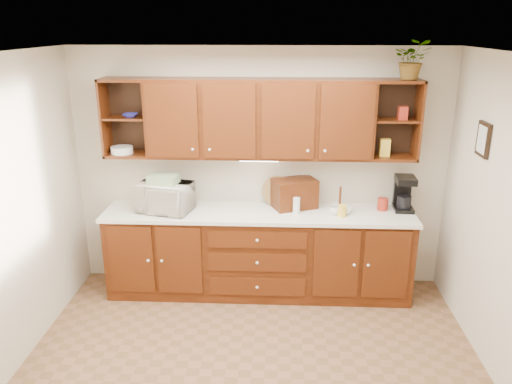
# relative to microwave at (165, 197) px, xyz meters

# --- Properties ---
(floor) EXTENTS (4.00, 4.00, 0.00)m
(floor) POSITION_rel_microwave_xyz_m (0.98, -1.41, -1.09)
(floor) COLOR brown
(floor) RESTS_ON ground
(ceiling) EXTENTS (4.00, 4.00, 0.00)m
(ceiling) POSITION_rel_microwave_xyz_m (0.98, -1.41, 1.51)
(ceiling) COLOR white
(ceiling) RESTS_ON back_wall
(back_wall) EXTENTS (4.00, 0.00, 4.00)m
(back_wall) POSITION_rel_microwave_xyz_m (0.98, 0.34, 0.21)
(back_wall) COLOR beige
(back_wall) RESTS_ON floor
(base_cabinets) EXTENTS (3.20, 0.60, 0.90)m
(base_cabinets) POSITION_rel_microwave_xyz_m (0.98, 0.04, -0.64)
(base_cabinets) COLOR #341406
(base_cabinets) RESTS_ON floor
(countertop) EXTENTS (3.24, 0.64, 0.04)m
(countertop) POSITION_rel_microwave_xyz_m (0.98, 0.03, -0.17)
(countertop) COLOR white
(countertop) RESTS_ON base_cabinets
(upper_cabinets) EXTENTS (3.20, 0.33, 0.80)m
(upper_cabinets) POSITION_rel_microwave_xyz_m (0.99, 0.18, 0.80)
(upper_cabinets) COLOR #341406
(upper_cabinets) RESTS_ON back_wall
(undercabinet_light) EXTENTS (0.40, 0.05, 0.02)m
(undercabinet_light) POSITION_rel_microwave_xyz_m (0.98, 0.12, 0.38)
(undercabinet_light) COLOR white
(undercabinet_light) RESTS_ON upper_cabinets
(framed_picture) EXTENTS (0.03, 0.24, 0.30)m
(framed_picture) POSITION_rel_microwave_xyz_m (2.96, -0.51, 0.76)
(framed_picture) COLOR black
(framed_picture) RESTS_ON right_wall
(wicker_basket) EXTENTS (0.31, 0.31, 0.14)m
(wicker_basket) POSITION_rel_microwave_xyz_m (-0.12, -0.02, -0.08)
(wicker_basket) COLOR olive
(wicker_basket) RESTS_ON countertop
(microwave) EXTENTS (0.61, 0.48, 0.30)m
(microwave) POSITION_rel_microwave_xyz_m (0.00, 0.00, 0.00)
(microwave) COLOR silver
(microwave) RESTS_ON countertop
(towel_stack) EXTENTS (0.32, 0.26, 0.09)m
(towel_stack) POSITION_rel_microwave_xyz_m (0.00, 0.00, 0.19)
(towel_stack) COLOR #C4BF5C
(towel_stack) RESTS_ON microwave
(wine_bottle) EXTENTS (0.08, 0.08, 0.29)m
(wine_bottle) POSITION_rel_microwave_xyz_m (0.25, 0.12, -0.01)
(wine_bottle) COLOR black
(wine_bottle) RESTS_ON countertop
(woven_tray) EXTENTS (0.34, 0.18, 0.32)m
(woven_tray) POSITION_rel_microwave_xyz_m (1.17, 0.23, -0.14)
(woven_tray) COLOR olive
(woven_tray) RESTS_ON countertop
(bread_box) EXTENTS (0.51, 0.42, 0.31)m
(bread_box) POSITION_rel_microwave_xyz_m (1.35, 0.17, 0.00)
(bread_box) COLOR #341406
(bread_box) RESTS_ON countertop
(mug_tree) EXTENTS (0.25, 0.25, 0.28)m
(mug_tree) POSITION_rel_microwave_xyz_m (1.82, 0.03, -0.11)
(mug_tree) COLOR #341406
(mug_tree) RESTS_ON countertop
(canister_red) EXTENTS (0.14, 0.14, 0.13)m
(canister_red) POSITION_rel_microwave_xyz_m (2.28, 0.13, -0.09)
(canister_red) COLOR #A42717
(canister_red) RESTS_ON countertop
(canister_white) EXTENTS (0.08, 0.08, 0.17)m
(canister_white) POSITION_rel_microwave_xyz_m (1.37, -0.02, -0.07)
(canister_white) COLOR white
(canister_white) RESTS_ON countertop
(canister_yellow) EXTENTS (0.11, 0.11, 0.12)m
(canister_yellow) POSITION_rel_microwave_xyz_m (1.83, -0.07, -0.09)
(canister_yellow) COLOR yellow
(canister_yellow) RESTS_ON countertop
(coffee_maker) EXTENTS (0.21, 0.26, 0.37)m
(coffee_maker) POSITION_rel_microwave_xyz_m (2.50, 0.16, 0.03)
(coffee_maker) COLOR black
(coffee_maker) RESTS_ON countertop
(bowl_stack) EXTENTS (0.16, 0.16, 0.04)m
(bowl_stack) POSITION_rel_microwave_xyz_m (-0.33, 0.14, 0.83)
(bowl_stack) COLOR navy
(bowl_stack) RESTS_ON upper_cabinets
(plate_stack) EXTENTS (0.26, 0.26, 0.07)m
(plate_stack) POSITION_rel_microwave_xyz_m (-0.46, 0.14, 0.46)
(plate_stack) COLOR white
(plate_stack) RESTS_ON upper_cabinets
(pantry_box_yellow) EXTENTS (0.10, 0.08, 0.18)m
(pantry_box_yellow) POSITION_rel_microwave_xyz_m (2.26, 0.15, 0.52)
(pantry_box_yellow) COLOR yellow
(pantry_box_yellow) RESTS_ON upper_cabinets
(pantry_box_red) EXTENTS (0.09, 0.08, 0.13)m
(pantry_box_red) POSITION_rel_microwave_xyz_m (2.40, 0.13, 0.88)
(pantry_box_red) COLOR #A42717
(pantry_box_red) RESTS_ON upper_cabinets
(potted_plant) EXTENTS (0.39, 0.35, 0.38)m
(potted_plant) POSITION_rel_microwave_xyz_m (2.45, 0.13, 1.39)
(potted_plant) COLOR #999999
(potted_plant) RESTS_ON upper_cabinets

